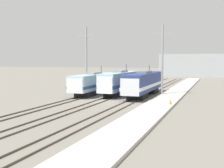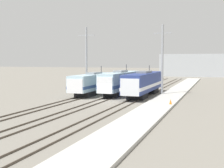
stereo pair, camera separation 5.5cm
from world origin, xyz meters
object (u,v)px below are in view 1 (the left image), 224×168
locomotive_far_left (93,83)px  traffic_cone (171,102)px  locomotive_far_right (143,83)px  catenary_tower_left (86,59)px  catenary_tower_right (162,59)px  locomotive_center (120,82)px

locomotive_far_left → traffic_cone: size_ratio=24.02×
locomotive_far_left → locomotive_far_right: locomotive_far_right is taller
catenary_tower_left → traffic_cone: size_ratio=18.01×
catenary_tower_right → locomotive_far_left: bearing=-169.8°
locomotive_center → catenary_tower_right: bearing=6.7°
locomotive_center → catenary_tower_left: size_ratio=1.37×
catenary_tower_left → catenary_tower_right: same height
catenary_tower_left → traffic_cone: catenary_tower_left is taller
locomotive_far_left → locomotive_center: (4.57, 1.28, 0.17)m
locomotive_center → catenary_tower_left: bearing=172.7°
locomotive_center → catenary_tower_right: (7.44, 0.87, 4.09)m
locomotive_center → traffic_cone: locomotive_center is taller
locomotive_far_left → catenary_tower_left: size_ratio=1.33×
locomotive_far_left → locomotive_center: locomotive_center is taller
locomotive_far_right → catenary_tower_right: catenary_tower_right is taller
catenary_tower_right → traffic_cone: 13.93m
locomotive_far_left → catenary_tower_right: (12.01, 2.15, 4.26)m
locomotive_center → catenary_tower_right: size_ratio=1.37×
traffic_cone → catenary_tower_left: bearing=144.9°
locomotive_far_right → catenary_tower_right: bearing=31.9°
locomotive_far_right → traffic_cone: bearing=-59.7°
traffic_cone → locomotive_far_left: bearing=146.4°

